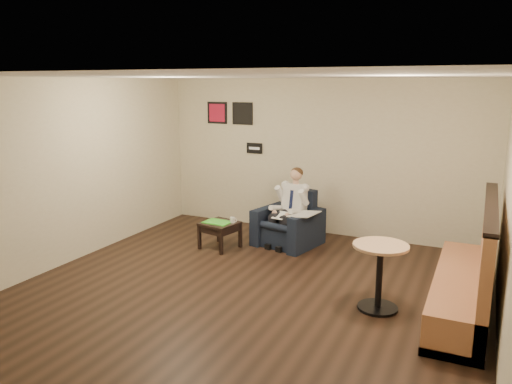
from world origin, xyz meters
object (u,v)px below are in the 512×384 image
at_px(smartphone, 228,221).
at_px(cafe_table, 379,277).
at_px(seated_man, 284,210).
at_px(coffee_mug, 232,220).
at_px(green_folder, 218,222).
at_px(side_table, 220,235).
at_px(banquette, 464,258).
at_px(armchair, 288,219).

relative_size(smartphone, cafe_table, 0.17).
relative_size(seated_man, cafe_table, 1.51).
distance_m(seated_man, coffee_mug, 0.88).
xyz_separation_m(green_folder, smartphone, (0.12, 0.16, -0.00)).
relative_size(side_table, green_folder, 1.22).
relative_size(green_folder, cafe_table, 0.54).
distance_m(green_folder, banquette, 3.92).
bearing_deg(green_folder, side_table, 21.13).
distance_m(armchair, green_folder, 1.20).
distance_m(side_table, green_folder, 0.23).
distance_m(side_table, coffee_mug, 0.34).
relative_size(banquette, cafe_table, 3.16).
relative_size(seated_man, green_folder, 2.81).
xyz_separation_m(armchair, cafe_table, (1.92, -1.88, -0.04)).
bearing_deg(seated_man, armchair, 90.00).
height_order(armchair, green_folder, armchair).
bearing_deg(banquette, green_folder, 168.21).
bearing_deg(cafe_table, green_folder, 157.67).
bearing_deg(armchair, side_table, -132.62).
height_order(green_folder, smartphone, green_folder).
xyz_separation_m(seated_man, smartphone, (-0.85, -0.40, -0.18)).
bearing_deg(side_table, coffee_mug, 21.13).
bearing_deg(banquette, smartphone, 165.56).
bearing_deg(coffee_mug, banquette, -13.89).
distance_m(seated_man, smartphone, 0.96).
distance_m(coffee_mug, cafe_table, 2.98).
xyz_separation_m(armchair, green_folder, (-1.00, -0.68, -0.01)).
xyz_separation_m(seated_man, banquette, (2.86, -1.36, 0.05)).
height_order(side_table, banquette, banquette).
bearing_deg(armchair, smartphone, -136.62).
bearing_deg(armchair, green_folder, -133.02).
bearing_deg(smartphone, banquette, 8.12).
distance_m(side_table, smartphone, 0.28).
distance_m(armchair, seated_man, 0.21).
distance_m(smartphone, banquette, 3.84).
distance_m(seated_man, green_folder, 1.13).
bearing_deg(side_table, seated_man, 30.35).
distance_m(armchair, coffee_mug, 0.96).
xyz_separation_m(green_folder, banquette, (3.83, -0.80, 0.22)).
relative_size(armchair, seated_man, 0.75).
xyz_separation_m(coffee_mug, cafe_table, (2.68, -1.29, -0.08)).
bearing_deg(coffee_mug, armchair, 37.59).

